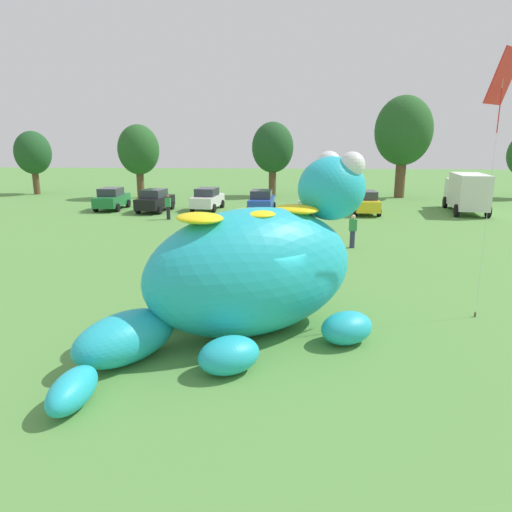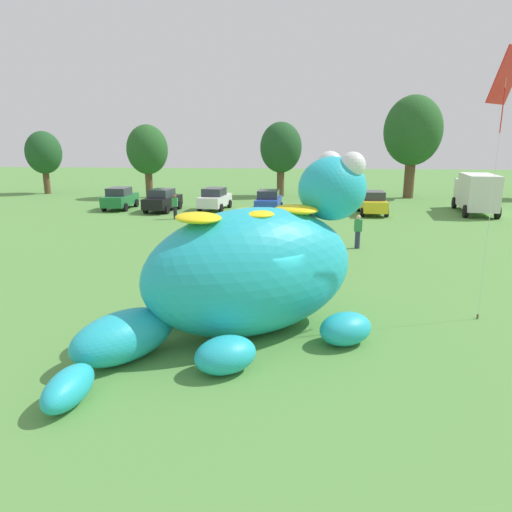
{
  "view_description": "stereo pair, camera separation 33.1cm",
  "coord_description": "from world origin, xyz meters",
  "px_view_note": "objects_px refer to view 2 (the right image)",
  "views": [
    {
      "loc": [
        0.77,
        -12.51,
        5.36
      ],
      "look_at": [
        -0.18,
        1.1,
        1.99
      ],
      "focal_mm": 32.96,
      "sensor_mm": 36.0,
      "label": 1
    },
    {
      "loc": [
        1.1,
        -12.49,
        5.36
      ],
      "look_at": [
        -0.18,
        1.1,
        1.99
      ],
      "focal_mm": 32.96,
      "sensor_mm": 36.0,
      "label": 2
    }
  ],
  "objects_px": {
    "box_truck": "(476,192)",
    "tethered_flying_kite": "(506,81)",
    "car_black": "(162,200)",
    "car_silver": "(319,202)",
    "giant_inflatable_creature": "(253,270)",
    "car_white": "(215,199)",
    "car_green": "(120,198)",
    "car_yellow": "(373,203)",
    "car_blue": "(269,201)",
    "spectator_near_inflatable": "(358,232)",
    "spectator_mid_field": "(175,207)"
  },
  "relations": [
    {
      "from": "box_truck",
      "to": "tethered_flying_kite",
      "type": "relative_size",
      "value": 0.85
    },
    {
      "from": "car_black",
      "to": "car_silver",
      "type": "xyz_separation_m",
      "value": [
        12.01,
        0.21,
        0.0
      ]
    },
    {
      "from": "giant_inflatable_creature",
      "to": "car_white",
      "type": "bearing_deg",
      "value": 102.77
    },
    {
      "from": "car_white",
      "to": "box_truck",
      "type": "height_order",
      "value": "box_truck"
    },
    {
      "from": "car_green",
      "to": "tethered_flying_kite",
      "type": "distance_m",
      "value": 30.26
    },
    {
      "from": "giant_inflatable_creature",
      "to": "car_yellow",
      "type": "distance_m",
      "value": 23.75
    },
    {
      "from": "giant_inflatable_creature",
      "to": "car_blue",
      "type": "relative_size",
      "value": 2.06
    },
    {
      "from": "car_white",
      "to": "car_silver",
      "type": "distance_m",
      "value": 8.21
    },
    {
      "from": "car_black",
      "to": "box_truck",
      "type": "height_order",
      "value": "box_truck"
    },
    {
      "from": "car_green",
      "to": "spectator_near_inflatable",
      "type": "xyz_separation_m",
      "value": [
        17.25,
        -12.48,
        -0.01
      ]
    },
    {
      "from": "car_yellow",
      "to": "spectator_mid_field",
      "type": "height_order",
      "value": "car_yellow"
    },
    {
      "from": "box_truck",
      "to": "tethered_flying_kite",
      "type": "height_order",
      "value": "tethered_flying_kite"
    },
    {
      "from": "box_truck",
      "to": "tethered_flying_kite",
      "type": "distance_m",
      "value": 24.15
    },
    {
      "from": "car_green",
      "to": "car_white",
      "type": "xyz_separation_m",
      "value": [
        7.58,
        0.38,
        0.0
      ]
    },
    {
      "from": "car_yellow",
      "to": "spectator_mid_field",
      "type": "xyz_separation_m",
      "value": [
        -13.99,
        -3.57,
        -0.01
      ]
    },
    {
      "from": "giant_inflatable_creature",
      "to": "car_black",
      "type": "xyz_separation_m",
      "value": [
        -9.31,
        22.8,
        -0.99
      ]
    },
    {
      "from": "car_white",
      "to": "spectator_near_inflatable",
      "type": "xyz_separation_m",
      "value": [
        9.67,
        -12.86,
        -0.01
      ]
    },
    {
      "from": "car_green",
      "to": "car_yellow",
      "type": "distance_m",
      "value": 19.67
    },
    {
      "from": "car_white",
      "to": "tethered_flying_kite",
      "type": "distance_m",
      "value": 26.25
    },
    {
      "from": "box_truck",
      "to": "spectator_mid_field",
      "type": "relative_size",
      "value": 3.87
    },
    {
      "from": "giant_inflatable_creature",
      "to": "car_yellow",
      "type": "relative_size",
      "value": 2.09
    },
    {
      "from": "car_yellow",
      "to": "tethered_flying_kite",
      "type": "distance_m",
      "value": 22.02
    },
    {
      "from": "car_silver",
      "to": "tethered_flying_kite",
      "type": "bearing_deg",
      "value": -79.11
    },
    {
      "from": "car_yellow",
      "to": "giant_inflatable_creature",
      "type": "bearing_deg",
      "value": -106.22
    },
    {
      "from": "car_silver",
      "to": "spectator_mid_field",
      "type": "distance_m",
      "value": 10.76
    },
    {
      "from": "giant_inflatable_creature",
      "to": "spectator_mid_field",
      "type": "relative_size",
      "value": 5.02
    },
    {
      "from": "giant_inflatable_creature",
      "to": "car_yellow",
      "type": "bearing_deg",
      "value": 73.78
    },
    {
      "from": "car_green",
      "to": "car_silver",
      "type": "relative_size",
      "value": 0.96
    },
    {
      "from": "car_black",
      "to": "car_yellow",
      "type": "xyz_separation_m",
      "value": [
        15.94,
        -0.01,
        0.0
      ]
    },
    {
      "from": "car_black",
      "to": "spectator_mid_field",
      "type": "relative_size",
      "value": 2.5
    },
    {
      "from": "box_truck",
      "to": "spectator_near_inflatable",
      "type": "relative_size",
      "value": 3.87
    },
    {
      "from": "car_blue",
      "to": "tethered_flying_kite",
      "type": "xyz_separation_m",
      "value": [
        7.92,
        -21.19,
        6.08
      ]
    },
    {
      "from": "spectator_near_inflatable",
      "to": "spectator_mid_field",
      "type": "relative_size",
      "value": 1.0
    },
    {
      "from": "car_silver",
      "to": "car_yellow",
      "type": "bearing_deg",
      "value": -3.15
    },
    {
      "from": "car_white",
      "to": "spectator_mid_field",
      "type": "bearing_deg",
      "value": -111.81
    },
    {
      "from": "spectator_mid_field",
      "to": "box_truck",
      "type": "bearing_deg",
      "value": 12.28
    },
    {
      "from": "spectator_mid_field",
      "to": "car_white",
      "type": "bearing_deg",
      "value": 68.19
    },
    {
      "from": "giant_inflatable_creature",
      "to": "car_black",
      "type": "distance_m",
      "value": 24.64
    },
    {
      "from": "car_yellow",
      "to": "spectator_near_inflatable",
      "type": "distance_m",
      "value": 11.87
    },
    {
      "from": "box_truck",
      "to": "car_black",
      "type": "bearing_deg",
      "value": -177.23
    },
    {
      "from": "car_blue",
      "to": "car_white",
      "type": "bearing_deg",
      "value": 164.38
    },
    {
      "from": "car_white",
      "to": "box_truck",
      "type": "xyz_separation_m",
      "value": [
        19.79,
        -0.08,
        0.74
      ]
    },
    {
      "from": "car_silver",
      "to": "tethered_flying_kite",
      "type": "distance_m",
      "value": 22.6
    },
    {
      "from": "spectator_mid_field",
      "to": "tethered_flying_kite",
      "type": "height_order",
      "value": "tethered_flying_kite"
    },
    {
      "from": "spectator_mid_field",
      "to": "tethered_flying_kite",
      "type": "relative_size",
      "value": 0.22
    },
    {
      "from": "box_truck",
      "to": "car_white",
      "type": "bearing_deg",
      "value": 179.76
    },
    {
      "from": "box_truck",
      "to": "spectator_near_inflatable",
      "type": "height_order",
      "value": "box_truck"
    },
    {
      "from": "giant_inflatable_creature",
      "to": "tethered_flying_kite",
      "type": "xyz_separation_m",
      "value": [
        6.82,
        1.63,
        5.1
      ]
    },
    {
      "from": "car_white",
      "to": "spectator_mid_field",
      "type": "relative_size",
      "value": 2.5
    },
    {
      "from": "car_white",
      "to": "spectator_mid_field",
      "type": "distance_m",
      "value": 5.18
    }
  ]
}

